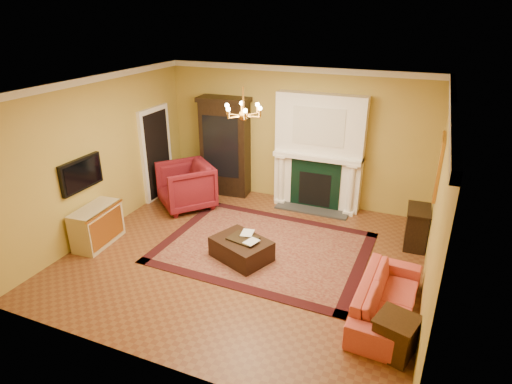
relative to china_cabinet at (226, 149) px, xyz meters
The scene contains 26 objects.
floor 3.15m from the china_cabinet, 57.47° to the right, with size 6.00×5.50×0.02m, color brown.
ceiling 3.52m from the china_cabinet, 57.47° to the right, with size 6.00×5.50×0.02m, color silver.
wall_back 1.66m from the china_cabinet, ahead, with size 6.00×0.02×3.00m, color #B89B42.
wall_front 5.50m from the china_cabinet, 73.17° to the right, with size 6.00×0.02×3.00m, color #B89B42.
wall_left 2.90m from the china_cabinet, 119.73° to the right, with size 0.02×5.50×3.00m, color #B89B42.
wall_right 5.24m from the china_cabinet, 28.44° to the right, with size 0.02×5.50×3.00m, color #B89B42.
fireplace 2.19m from the china_cabinet, ahead, with size 1.90×0.70×2.50m.
crown_molding 2.88m from the china_cabinet, 44.00° to the right, with size 6.00×5.50×0.12m.
doorway 1.58m from the china_cabinet, 149.96° to the right, with size 0.08×1.05×2.10m.
tv_panel 3.38m from the china_cabinet, 113.72° to the right, with size 0.09×0.95×0.58m.
gilt_mirror 4.72m from the china_cabinet, 13.46° to the right, with size 0.06×0.76×1.05m.
chandelier 3.32m from the china_cabinet, 57.47° to the right, with size 0.63×0.55×0.53m.
oriental_rug 2.97m from the china_cabinet, 49.43° to the right, with size 3.72×2.79×0.01m, color #450E0F.
china_cabinet is the anchor object (origin of this frame).
wingback_armchair 1.30m from the china_cabinet, 112.37° to the right, with size 1.07×1.00×1.10m, color maroon.
pedestal_table 1.49m from the china_cabinet, 111.67° to the right, with size 0.40×0.40×0.72m.
commode 3.42m from the china_cabinet, 109.99° to the right, with size 0.47×0.99×0.74m, color beige.
coral_sofa 5.25m from the china_cabinet, 37.76° to the right, with size 1.92×0.56×0.75m, color #C14C3D.
end_table 5.88m from the china_cabinet, 42.30° to the right, with size 0.46×0.46×0.53m, color #371F0F.
console_table 4.53m from the china_cabinet, 12.12° to the right, with size 0.38×0.66×0.73m, color black.
leather_ottoman 3.17m from the china_cabinet, 58.88° to the right, with size 0.98×0.71×0.36m, color black.
ottoman_tray 3.10m from the china_cabinet, 58.27° to the right, with size 0.49×0.38×0.03m, color black.
book_a 2.91m from the china_cabinet, 58.35° to the right, with size 0.21×0.03×0.28m, color gray.
book_b 3.18m from the china_cabinet, 57.18° to the right, with size 0.19×0.02×0.26m, color gray.
topiary_left 1.50m from the china_cabinet, ahead, with size 0.16×0.16×0.43m.
topiary_right 2.95m from the china_cabinet, ahead, with size 0.17×0.17×0.47m.
Camera 1 is at (2.73, -6.03, 4.10)m, focal length 30.00 mm.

